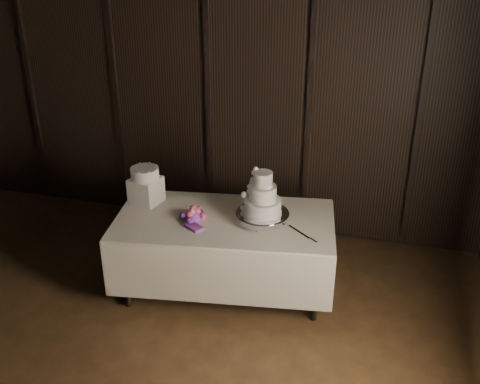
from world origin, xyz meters
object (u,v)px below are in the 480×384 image
Objects in this scene: wedding_cake at (259,198)px; box_pedestal at (146,190)px; display_table at (225,251)px; small_cake at (145,173)px; bouquet at (193,216)px; cake_stand at (262,217)px.

box_pedestal is (-1.14, 0.10, -0.12)m from wedding_cake.
box_pedestal is at bearing 162.52° from display_table.
small_cake reaches higher than box_pedestal.
display_table is 1.05m from small_cake.
small_cake is (-0.57, 0.25, 0.24)m from bouquet.
wedding_cake is 1.52× the size of box_pedestal.
bouquet is (-0.25, -0.13, 0.40)m from display_table.
wedding_cake is 1.15m from box_pedestal.
wedding_cake is 0.62m from bouquet.
bouquet is 1.44× the size of small_cake.
cake_stand is 1.82× the size of small_cake.
wedding_cake reaches higher than display_table.
display_table is 5.36× the size of wedding_cake.
box_pedestal reaches higher than display_table.
cake_stand is at bearing -4.22° from small_cake.
small_cake is at bearing 175.78° from cake_stand.
cake_stand is 0.20m from wedding_cake.
cake_stand is 1.17m from box_pedestal.
wedding_cake is at bearing -5.16° from small_cake.
wedding_cake is at bearing -4.39° from display_table.
box_pedestal is at bearing 155.96° from bouquet.
cake_stand is at bearing -2.03° from display_table.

